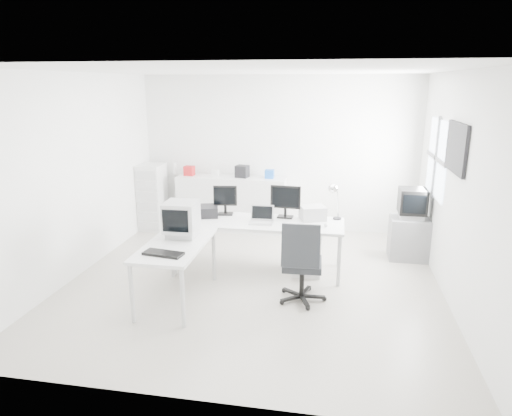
% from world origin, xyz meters
% --- Properties ---
extents(floor, '(5.00, 5.00, 0.01)m').
position_xyz_m(floor, '(0.00, 0.00, 0.00)').
color(floor, silver).
rests_on(floor, ground).
extents(ceiling, '(5.00, 5.00, 0.01)m').
position_xyz_m(ceiling, '(0.00, 0.00, 2.80)').
color(ceiling, white).
rests_on(ceiling, back_wall).
extents(back_wall, '(5.00, 0.02, 2.80)m').
position_xyz_m(back_wall, '(0.00, 2.50, 1.40)').
color(back_wall, silver).
rests_on(back_wall, floor).
extents(left_wall, '(0.02, 5.00, 2.80)m').
position_xyz_m(left_wall, '(-2.50, 0.00, 1.40)').
color(left_wall, silver).
rests_on(left_wall, floor).
extents(right_wall, '(0.02, 5.00, 2.80)m').
position_xyz_m(right_wall, '(2.50, 0.00, 1.40)').
color(right_wall, silver).
rests_on(right_wall, floor).
extents(window, '(0.02, 1.20, 1.10)m').
position_xyz_m(window, '(2.48, 1.20, 1.60)').
color(window, white).
rests_on(window, right_wall).
extents(wall_picture, '(0.04, 0.90, 0.60)m').
position_xyz_m(wall_picture, '(2.47, 0.10, 1.90)').
color(wall_picture, black).
rests_on(wall_picture, right_wall).
extents(main_desk, '(2.40, 0.80, 0.75)m').
position_xyz_m(main_desk, '(0.00, 0.41, 0.38)').
color(main_desk, silver).
rests_on(main_desk, floor).
extents(side_desk, '(0.70, 1.40, 0.75)m').
position_xyz_m(side_desk, '(-0.85, -0.69, 0.38)').
color(side_desk, silver).
rests_on(side_desk, floor).
extents(drawer_pedestal, '(0.40, 0.50, 0.60)m').
position_xyz_m(drawer_pedestal, '(0.70, 0.46, 0.30)').
color(drawer_pedestal, silver).
rests_on(drawer_pedestal, floor).
extents(inkjet_printer, '(0.51, 0.44, 0.15)m').
position_xyz_m(inkjet_printer, '(-0.85, 0.51, 0.83)').
color(inkjet_printer, black).
rests_on(inkjet_printer, main_desk).
extents(lcd_monitor_small, '(0.37, 0.25, 0.44)m').
position_xyz_m(lcd_monitor_small, '(-0.55, 0.66, 0.97)').
color(lcd_monitor_small, black).
rests_on(lcd_monitor_small, main_desk).
extents(lcd_monitor_large, '(0.45, 0.21, 0.46)m').
position_xyz_m(lcd_monitor_large, '(0.35, 0.66, 0.98)').
color(lcd_monitor_large, black).
rests_on(lcd_monitor_large, main_desk).
extents(laptop, '(0.35, 0.36, 0.23)m').
position_xyz_m(laptop, '(0.05, 0.31, 0.86)').
color(laptop, '#B7B7BA').
rests_on(laptop, main_desk).
extents(white_keyboard, '(0.44, 0.26, 0.02)m').
position_xyz_m(white_keyboard, '(0.65, 0.26, 0.76)').
color(white_keyboard, silver).
rests_on(white_keyboard, main_desk).
extents(white_mouse, '(0.05, 0.05, 0.05)m').
position_xyz_m(white_mouse, '(0.95, 0.31, 0.78)').
color(white_mouse, silver).
rests_on(white_mouse, main_desk).
extents(laser_printer, '(0.42, 0.39, 0.20)m').
position_xyz_m(laser_printer, '(0.75, 0.63, 0.85)').
color(laser_printer, '#AFAFAF').
rests_on(laser_printer, main_desk).
extents(desk_lamp, '(0.20, 0.20, 0.49)m').
position_xyz_m(desk_lamp, '(1.10, 0.71, 0.99)').
color(desk_lamp, silver).
rests_on(desk_lamp, main_desk).
extents(crt_monitor, '(0.40, 0.40, 0.45)m').
position_xyz_m(crt_monitor, '(-0.85, -0.44, 0.98)').
color(crt_monitor, '#B7B7BA').
rests_on(crt_monitor, side_desk).
extents(black_keyboard, '(0.48, 0.25, 0.03)m').
position_xyz_m(black_keyboard, '(-0.85, -1.09, 0.77)').
color(black_keyboard, black).
rests_on(black_keyboard, side_desk).
extents(office_chair, '(0.64, 0.64, 1.07)m').
position_xyz_m(office_chair, '(0.70, -0.43, 0.54)').
color(office_chair, '#2A2C30').
rests_on(office_chair, floor).
extents(tv_cabinet, '(0.60, 0.49, 0.65)m').
position_xyz_m(tv_cabinet, '(2.22, 1.30, 0.33)').
color(tv_cabinet, slate).
rests_on(tv_cabinet, floor).
extents(crt_tv, '(0.50, 0.48, 0.45)m').
position_xyz_m(crt_tv, '(2.22, 1.30, 0.88)').
color(crt_tv, black).
rests_on(crt_tv, tv_cabinet).
extents(sideboard, '(2.00, 0.50, 1.00)m').
position_xyz_m(sideboard, '(-0.82, 2.24, 0.50)').
color(sideboard, silver).
rests_on(sideboard, floor).
extents(clutter_box_a, '(0.19, 0.17, 0.17)m').
position_xyz_m(clutter_box_a, '(-1.62, 2.24, 1.09)').
color(clutter_box_a, '#B1191C').
rests_on(clutter_box_a, sideboard).
extents(clutter_box_b, '(0.13, 0.12, 0.13)m').
position_xyz_m(clutter_box_b, '(-1.12, 2.24, 1.06)').
color(clutter_box_b, silver).
rests_on(clutter_box_b, sideboard).
extents(clutter_box_c, '(0.25, 0.24, 0.22)m').
position_xyz_m(clutter_box_c, '(-0.62, 2.24, 1.11)').
color(clutter_box_c, black).
rests_on(clutter_box_c, sideboard).
extents(clutter_box_d, '(0.16, 0.14, 0.15)m').
position_xyz_m(clutter_box_d, '(-0.12, 2.24, 1.08)').
color(clutter_box_d, blue).
rests_on(clutter_box_d, sideboard).
extents(clutter_bottle, '(0.07, 0.07, 0.22)m').
position_xyz_m(clutter_bottle, '(-1.92, 2.28, 1.11)').
color(clutter_bottle, silver).
rests_on(clutter_bottle, sideboard).
extents(filing_cabinet, '(0.43, 0.51, 1.22)m').
position_xyz_m(filing_cabinet, '(-2.28, 2.02, 0.61)').
color(filing_cabinet, silver).
rests_on(filing_cabinet, floor).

